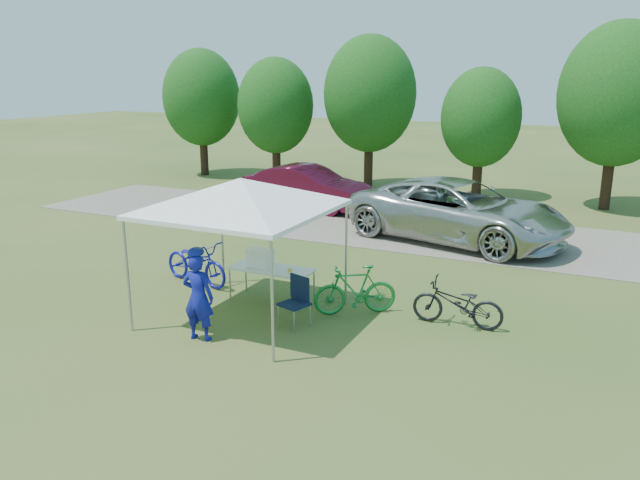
% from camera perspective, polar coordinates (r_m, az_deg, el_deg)
% --- Properties ---
extents(ground, '(100.00, 100.00, 0.00)m').
position_cam_1_polar(ground, '(12.38, -6.88, -6.91)').
color(ground, '#2D5119').
rests_on(ground, ground).
extents(gravel_strip, '(24.00, 5.00, 0.02)m').
position_cam_1_polar(gravel_strip, '(19.27, 5.90, 1.19)').
color(gravel_strip, gray).
rests_on(gravel_strip, ground).
extents(canopy, '(4.53, 4.53, 3.00)m').
position_cam_1_polar(canopy, '(11.65, -7.29, 5.27)').
color(canopy, '#A5A5AA').
rests_on(canopy, ground).
extents(treeline, '(24.89, 4.28, 6.30)m').
position_cam_1_polar(treeline, '(24.60, 10.37, 12.34)').
color(treeline, '#382314').
rests_on(treeline, ground).
extents(folding_table, '(1.75, 0.73, 0.72)m').
position_cam_1_polar(folding_table, '(12.88, -4.47, -2.76)').
color(folding_table, white).
rests_on(folding_table, ground).
extents(folding_chair, '(0.60, 0.62, 0.93)m').
position_cam_1_polar(folding_chair, '(11.71, -2.13, -5.22)').
color(folding_chair, black).
rests_on(folding_chair, ground).
extents(cooler, '(0.51, 0.35, 0.37)m').
position_cam_1_polar(cooler, '(12.94, -5.48, -1.63)').
color(cooler, white).
rests_on(cooler, folding_table).
extents(ice_cream_cup, '(0.08, 0.08, 0.06)m').
position_cam_1_polar(ice_cream_cup, '(12.60, -2.77, -2.79)').
color(ice_cream_cup, gold).
rests_on(ice_cream_cup, folding_table).
extents(cyclist, '(0.62, 0.45, 1.59)m').
position_cam_1_polar(cyclist, '(11.20, -11.07, -5.16)').
color(cyclist, '#111791').
rests_on(cyclist, ground).
extents(bike_blue, '(1.99, 1.06, 1.00)m').
position_cam_1_polar(bike_blue, '(14.25, -11.25, -2.00)').
color(bike_blue, '#11139A').
rests_on(bike_blue, ground).
extents(bike_green, '(1.61, 1.32, 0.99)m').
position_cam_1_polar(bike_green, '(12.25, 3.23, -4.58)').
color(bike_green, '#1C8034').
rests_on(bike_green, ground).
extents(bike_dark, '(1.72, 0.67, 0.89)m').
position_cam_1_polar(bike_dark, '(11.95, 12.45, -5.71)').
color(bike_dark, black).
rests_on(bike_dark, ground).
extents(minivan, '(6.63, 4.19, 1.71)m').
position_cam_1_polar(minivan, '(17.83, 12.54, 2.62)').
color(minivan, '#BBBCB6').
rests_on(minivan, gravel_strip).
extents(sedan, '(4.60, 1.86, 1.48)m').
position_cam_1_polar(sedan, '(21.63, -1.14, 4.84)').
color(sedan, '#4C0C22').
rests_on(sedan, gravel_strip).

